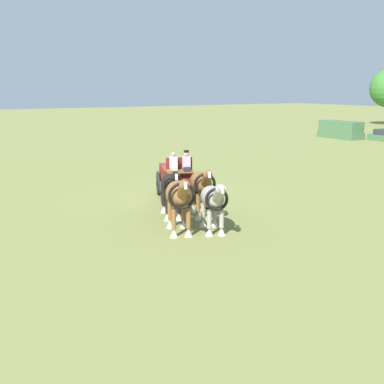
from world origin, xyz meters
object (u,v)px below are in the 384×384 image
at_px(draft_horse_lead_near, 213,200).
at_px(draft_horse_lead_off, 179,196).
at_px(draft_horse_rear_near, 201,184).
at_px(show_wagon, 176,177).
at_px(parked_vehicle_a, 341,130).
at_px(draft_horse_rear_off, 171,186).

bearing_deg(draft_horse_lead_near, draft_horse_lead_off, -114.09).
distance_m(draft_horse_rear_near, draft_horse_lead_near, 2.61).
bearing_deg(show_wagon, parked_vehicle_a, 120.16).
relative_size(draft_horse_lead_near, parked_vehicle_a, 0.56).
xyz_separation_m(draft_horse_rear_near, draft_horse_lead_near, (2.40, -1.02, -0.12)).
distance_m(show_wagon, draft_horse_rear_near, 3.63).
relative_size(show_wagon, draft_horse_rear_near, 1.82).
distance_m(draft_horse_rear_near, draft_horse_lead_off, 2.89).
bearing_deg(draft_horse_lead_off, draft_horse_lead_near, 65.91).
bearing_deg(draft_horse_rear_near, draft_horse_lead_near, -22.96).
bearing_deg(draft_horse_lead_near, parked_vehicle_a, 126.17).
height_order(show_wagon, draft_horse_rear_off, show_wagon).
xyz_separation_m(draft_horse_lead_near, parked_vehicle_a, (-23.78, 32.53, -0.38)).
relative_size(draft_horse_lead_near, draft_horse_lead_off, 0.99).
relative_size(show_wagon, parked_vehicle_a, 1.10).
distance_m(draft_horse_rear_off, draft_horse_lead_near, 2.91).
xyz_separation_m(draft_horse_rear_near, draft_horse_rear_off, (-0.50, -1.20, -0.06)).
bearing_deg(draft_horse_rear_near, parked_vehicle_a, 124.16).
bearing_deg(draft_horse_lead_off, parked_vehicle_a, 124.59).
bearing_deg(parked_vehicle_a, draft_horse_lead_off, -55.41).
bearing_deg(draft_horse_lead_near, draft_horse_rear_near, 157.04).
xyz_separation_m(show_wagon, parked_vehicle_a, (-17.85, 30.72, -0.23)).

